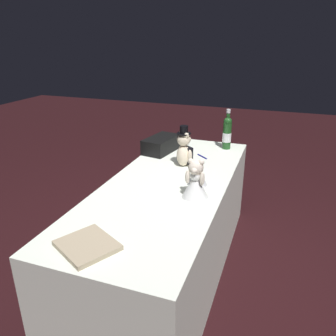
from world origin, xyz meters
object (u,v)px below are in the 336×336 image
at_px(gift_case_black, 161,144).
at_px(signing_pen, 203,157).
at_px(teddy_bear_groom, 184,150).
at_px(teddy_bear_bride, 196,179).
at_px(guestbook, 87,245).
at_px(champagne_bottle, 227,132).

bearing_deg(gift_case_black, signing_pen, 85.84).
bearing_deg(teddy_bear_groom, teddy_bear_bride, 24.71).
height_order(teddy_bear_bride, guestbook, teddy_bear_bride).
xyz_separation_m(signing_pen, guestbook, (1.36, -0.20, 0.01)).
xyz_separation_m(teddy_bear_bride, champagne_bottle, (-0.97, 0.01, 0.03)).
distance_m(teddy_bear_groom, champagne_bottle, 0.55).
distance_m(champagne_bottle, gift_case_black, 0.57).
bearing_deg(signing_pen, champagne_bottle, 154.98).
distance_m(teddy_bear_bride, guestbook, 0.76).
xyz_separation_m(teddy_bear_groom, champagne_bottle, (-0.50, 0.22, 0.02)).
height_order(teddy_bear_groom, gift_case_black, teddy_bear_groom).
xyz_separation_m(champagne_bottle, gift_case_black, (0.26, -0.50, -0.08)).
xyz_separation_m(teddy_bear_bride, guestbook, (0.68, -0.33, -0.10)).
height_order(signing_pen, guestbook, guestbook).
bearing_deg(signing_pen, teddy_bear_bride, 10.55).
bearing_deg(teddy_bear_bride, teddy_bear_groom, -155.29).
distance_m(champagne_bottle, signing_pen, 0.34).
height_order(teddy_bear_bride, gift_case_black, teddy_bear_bride).
distance_m(signing_pen, guestbook, 1.37).
bearing_deg(guestbook, teddy_bear_bride, -177.31).
distance_m(teddy_bear_bride, gift_case_black, 0.86).
relative_size(gift_case_black, guestbook, 1.46).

